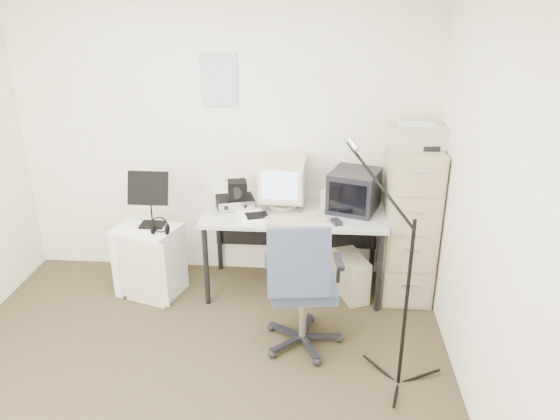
# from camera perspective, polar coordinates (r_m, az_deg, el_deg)

# --- Properties ---
(floor) EXTENTS (3.60, 3.60, 0.01)m
(floor) POSITION_cam_1_polar(r_m,az_deg,el_deg) (3.78, -10.00, -19.00)
(floor) COLOR #3D301A
(floor) RESTS_ON ground
(wall_back) EXTENTS (3.60, 0.02, 2.50)m
(wall_back) POSITION_cam_1_polar(r_m,az_deg,el_deg) (4.76, -5.89, 7.47)
(wall_back) COLOR white
(wall_back) RESTS_ON ground
(wall_right) EXTENTS (0.02, 3.60, 2.50)m
(wall_right) POSITION_cam_1_polar(r_m,az_deg,el_deg) (3.14, 21.98, -2.26)
(wall_right) COLOR white
(wall_right) RESTS_ON ground
(wall_calendar) EXTENTS (0.30, 0.02, 0.44)m
(wall_calendar) POSITION_cam_1_polar(r_m,az_deg,el_deg) (4.65, -6.42, 13.40)
(wall_calendar) COLOR white
(wall_calendar) RESTS_ON wall_back
(filing_cabinet) EXTENTS (0.40, 0.60, 1.30)m
(filing_cabinet) POSITION_cam_1_polar(r_m,az_deg,el_deg) (4.64, 13.29, -1.28)
(filing_cabinet) COLOR tan
(filing_cabinet) RESTS_ON floor
(printer) EXTENTS (0.45, 0.33, 0.16)m
(printer) POSITION_cam_1_polar(r_m,az_deg,el_deg) (4.41, 14.12, 7.49)
(printer) COLOR tan
(printer) RESTS_ON filing_cabinet
(desk) EXTENTS (1.50, 0.70, 0.73)m
(desk) POSITION_cam_1_polar(r_m,az_deg,el_deg) (4.68, 1.44, -4.29)
(desk) COLOR #A2A298
(desk) RESTS_ON floor
(crt_monitor) EXTENTS (0.39, 0.41, 0.41)m
(crt_monitor) POSITION_cam_1_polar(r_m,az_deg,el_deg) (4.58, 0.30, 2.85)
(crt_monitor) COLOR tan
(crt_monitor) RESTS_ON desk
(crt_tv) EXTENTS (0.48, 0.49, 0.34)m
(crt_tv) POSITION_cam_1_polar(r_m,az_deg,el_deg) (4.55, 7.76, 2.02)
(crt_tv) COLOR black
(crt_tv) RESTS_ON desk
(desk_speaker) EXTENTS (0.11, 0.11, 0.16)m
(desk_speaker) POSITION_cam_1_polar(r_m,az_deg,el_deg) (4.59, 4.93, 1.15)
(desk_speaker) COLOR beige
(desk_speaker) RESTS_ON desk
(keyboard) EXTENTS (0.51, 0.30, 0.03)m
(keyboard) POSITION_cam_1_polar(r_m,az_deg,el_deg) (4.36, 1.54, -0.94)
(keyboard) COLOR tan
(keyboard) RESTS_ON desk
(mouse) EXTENTS (0.10, 0.12, 0.03)m
(mouse) POSITION_cam_1_polar(r_m,az_deg,el_deg) (4.32, 5.91, -1.23)
(mouse) COLOR black
(mouse) RESTS_ON desk
(radio_receiver) EXTENTS (0.36, 0.30, 0.09)m
(radio_receiver) POSITION_cam_1_polar(r_m,az_deg,el_deg) (4.62, -4.73, 0.83)
(radio_receiver) COLOR black
(radio_receiver) RESTS_ON desk
(radio_speaker) EXTENTS (0.18, 0.17, 0.15)m
(radio_speaker) POSITION_cam_1_polar(r_m,az_deg,el_deg) (4.55, -4.48, 2.13)
(radio_speaker) COLOR black
(radio_speaker) RESTS_ON radio_receiver
(papers) EXTENTS (0.29, 0.34, 0.02)m
(papers) POSITION_cam_1_polar(r_m,az_deg,el_deg) (4.41, -2.95, -0.72)
(papers) COLOR white
(papers) RESTS_ON desk
(pc_tower) EXTENTS (0.31, 0.44, 0.37)m
(pc_tower) POSITION_cam_1_polar(r_m,az_deg,el_deg) (4.70, 7.47, -6.84)
(pc_tower) COLOR tan
(pc_tower) RESTS_ON floor
(office_chair) EXTENTS (0.66, 0.66, 1.03)m
(office_chair) POSITION_cam_1_polar(r_m,az_deg,el_deg) (3.91, 2.43, -7.61)
(office_chair) COLOR #364359
(office_chair) RESTS_ON floor
(side_cart) EXTENTS (0.59, 0.52, 0.61)m
(side_cart) POSITION_cam_1_polar(r_m,az_deg,el_deg) (4.79, -13.46, -5.11)
(side_cart) COLOR white
(side_cart) RESTS_ON floor
(music_stand) EXTENTS (0.37, 0.25, 0.49)m
(music_stand) POSITION_cam_1_polar(r_m,az_deg,el_deg) (4.59, -13.42, 1.19)
(music_stand) COLOR black
(music_stand) RESTS_ON side_cart
(headphones) EXTENTS (0.18, 0.18, 0.03)m
(headphones) POSITION_cam_1_polar(r_m,az_deg,el_deg) (4.50, -12.42, -1.85)
(headphones) COLOR black
(headphones) RESTS_ON side_cart
(mic_stand) EXTENTS (0.03, 0.03, 1.57)m
(mic_stand) POSITION_cam_1_polar(r_m,az_deg,el_deg) (3.49, 13.30, -7.22)
(mic_stand) COLOR black
(mic_stand) RESTS_ON floor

